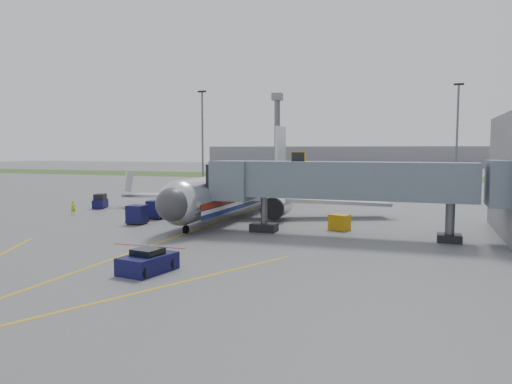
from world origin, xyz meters
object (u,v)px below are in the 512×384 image
(airliner, at_px, (241,190))
(baggage_tug, at_px, (100,202))
(ramp_worker, at_px, (73,208))
(belt_loader, at_px, (161,212))
(pushback_tug, at_px, (148,262))

(airliner, height_order, baggage_tug, airliner)
(baggage_tug, relative_size, ramp_worker, 1.79)
(airliner, height_order, belt_loader, airliner)
(airliner, distance_m, baggage_tug, 17.94)
(pushback_tug, distance_m, ramp_worker, 28.64)
(baggage_tug, distance_m, ramp_worker, 5.98)
(ramp_worker, bearing_deg, pushback_tug, -106.62)
(ramp_worker, bearing_deg, baggage_tug, 34.53)
(baggage_tug, height_order, ramp_worker, baggage_tug)
(pushback_tug, xyz_separation_m, ramp_worker, (-20.98, 19.50, 0.19))
(airliner, bearing_deg, ramp_worker, -159.06)
(airliner, distance_m, ramp_worker, 18.28)
(belt_loader, distance_m, ramp_worker, 9.79)
(pushback_tug, distance_m, baggage_tug, 33.51)
(pushback_tug, relative_size, baggage_tug, 1.32)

